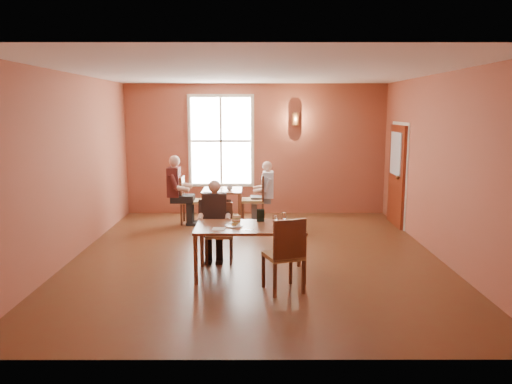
{
  "coord_description": "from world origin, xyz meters",
  "views": [
    {
      "loc": [
        -0.01,
        -8.04,
        2.42
      ],
      "look_at": [
        0.0,
        0.2,
        1.05
      ],
      "focal_mm": 35.0,
      "sensor_mm": 36.0,
      "label": 1
    }
  ],
  "objects_px": {
    "chair_empty": "(283,254)",
    "chair_diner_white": "(253,199)",
    "diner_main": "(219,224)",
    "chair_diner_maroon": "(192,200)",
    "main_table": "(250,250)",
    "diner_white": "(254,194)",
    "chair_diner_main": "(219,233)",
    "second_table": "(223,206)",
    "diner_maroon": "(190,191)"
  },
  "relations": [
    {
      "from": "second_table",
      "to": "diner_white",
      "type": "distance_m",
      "value": 0.73
    },
    {
      "from": "diner_main",
      "to": "chair_diner_maroon",
      "type": "distance_m",
      "value": 2.87
    },
    {
      "from": "chair_diner_white",
      "to": "diner_white",
      "type": "height_order",
      "value": "diner_white"
    },
    {
      "from": "chair_diner_main",
      "to": "diner_white",
      "type": "relative_size",
      "value": 0.73
    },
    {
      "from": "second_table",
      "to": "chair_diner_maroon",
      "type": "distance_m",
      "value": 0.66
    },
    {
      "from": "second_table",
      "to": "chair_diner_white",
      "type": "bearing_deg",
      "value": 0.0
    },
    {
      "from": "main_table",
      "to": "diner_maroon",
      "type": "bearing_deg",
      "value": 111.12
    },
    {
      "from": "diner_main",
      "to": "chair_diner_white",
      "type": "relative_size",
      "value": 1.18
    },
    {
      "from": "diner_white",
      "to": "main_table",
      "type": "bearing_deg",
      "value": 179.11
    },
    {
      "from": "main_table",
      "to": "chair_diner_maroon",
      "type": "height_order",
      "value": "chair_diner_maroon"
    },
    {
      "from": "chair_empty",
      "to": "diner_maroon",
      "type": "distance_m",
      "value": 4.4
    },
    {
      "from": "chair_empty",
      "to": "chair_diner_white",
      "type": "distance_m",
      "value": 4.05
    },
    {
      "from": "diner_white",
      "to": "chair_diner_maroon",
      "type": "height_order",
      "value": "diner_white"
    },
    {
      "from": "diner_main",
      "to": "diner_maroon",
      "type": "xyz_separation_m",
      "value": [
        -0.81,
        2.76,
        0.09
      ]
    },
    {
      "from": "diner_white",
      "to": "chair_diner_maroon",
      "type": "distance_m",
      "value": 1.34
    },
    {
      "from": "main_table",
      "to": "diner_white",
      "type": "bearing_deg",
      "value": 89.11
    },
    {
      "from": "chair_empty",
      "to": "diner_white",
      "type": "bearing_deg",
      "value": 75.14
    },
    {
      "from": "chair_empty",
      "to": "second_table",
      "type": "relative_size",
      "value": 1.23
    },
    {
      "from": "diner_main",
      "to": "chair_diner_maroon",
      "type": "height_order",
      "value": "diner_main"
    },
    {
      "from": "diner_main",
      "to": "chair_empty",
      "type": "height_order",
      "value": "diner_main"
    },
    {
      "from": "diner_maroon",
      "to": "chair_empty",
      "type": "bearing_deg",
      "value": 23.54
    },
    {
      "from": "chair_diner_white",
      "to": "diner_white",
      "type": "relative_size",
      "value": 0.82
    },
    {
      "from": "chair_diner_white",
      "to": "chair_diner_maroon",
      "type": "height_order",
      "value": "chair_diner_white"
    },
    {
      "from": "chair_empty",
      "to": "second_table",
      "type": "height_order",
      "value": "chair_empty"
    },
    {
      "from": "second_table",
      "to": "diner_maroon",
      "type": "bearing_deg",
      "value": 180.0
    },
    {
      "from": "chair_diner_main",
      "to": "chair_diner_maroon",
      "type": "relative_size",
      "value": 0.92
    },
    {
      "from": "chair_empty",
      "to": "second_table",
      "type": "bearing_deg",
      "value": 84.48
    },
    {
      "from": "chair_diner_white",
      "to": "chair_diner_maroon",
      "type": "relative_size",
      "value": 1.04
    },
    {
      "from": "chair_empty",
      "to": "diner_maroon",
      "type": "bearing_deg",
      "value": 93.08
    },
    {
      "from": "chair_diner_main",
      "to": "chair_diner_white",
      "type": "height_order",
      "value": "chair_diner_white"
    },
    {
      "from": "chair_diner_main",
      "to": "diner_maroon",
      "type": "xyz_separation_m",
      "value": [
        -0.81,
        2.73,
        0.24
      ]
    },
    {
      "from": "chair_diner_main",
      "to": "chair_diner_maroon",
      "type": "distance_m",
      "value": 2.84
    },
    {
      "from": "diner_main",
      "to": "chair_diner_white",
      "type": "distance_m",
      "value": 2.82
    },
    {
      "from": "main_table",
      "to": "diner_white",
      "type": "relative_size",
      "value": 1.24
    },
    {
      "from": "chair_diner_main",
      "to": "chair_empty",
      "type": "distance_m",
      "value": 1.6
    },
    {
      "from": "main_table",
      "to": "chair_empty",
      "type": "height_order",
      "value": "chair_empty"
    },
    {
      "from": "diner_white",
      "to": "chair_empty",
      "type": "bearing_deg",
      "value": -174.4
    },
    {
      "from": "second_table",
      "to": "diner_white",
      "type": "xyz_separation_m",
      "value": [
        0.68,
        0.0,
        0.27
      ]
    },
    {
      "from": "chair_empty",
      "to": "chair_diner_white",
      "type": "xyz_separation_m",
      "value": [
        -0.42,
        4.03,
        0.02
      ]
    },
    {
      "from": "chair_empty",
      "to": "chair_diner_white",
      "type": "height_order",
      "value": "chair_diner_white"
    },
    {
      "from": "second_table",
      "to": "chair_diner_white",
      "type": "height_order",
      "value": "chair_diner_white"
    },
    {
      "from": "diner_main",
      "to": "chair_diner_maroon",
      "type": "relative_size",
      "value": 1.23
    },
    {
      "from": "chair_empty",
      "to": "chair_diner_maroon",
      "type": "height_order",
      "value": "chair_empty"
    },
    {
      "from": "chair_diner_main",
      "to": "diner_white",
      "type": "bearing_deg",
      "value": -101.42
    },
    {
      "from": "chair_diner_white",
      "to": "second_table",
      "type": "bearing_deg",
      "value": 90.0
    },
    {
      "from": "chair_diner_white",
      "to": "main_table",
      "type": "bearing_deg",
      "value": 179.62
    },
    {
      "from": "chair_diner_main",
      "to": "diner_maroon",
      "type": "distance_m",
      "value": 2.86
    },
    {
      "from": "chair_diner_main",
      "to": "chair_empty",
      "type": "relative_size",
      "value": 0.91
    },
    {
      "from": "chair_diner_maroon",
      "to": "diner_maroon",
      "type": "distance_m",
      "value": 0.2
    },
    {
      "from": "main_table",
      "to": "diner_white",
      "type": "xyz_separation_m",
      "value": [
        0.05,
        3.38,
        0.27
      ]
    }
  ]
}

